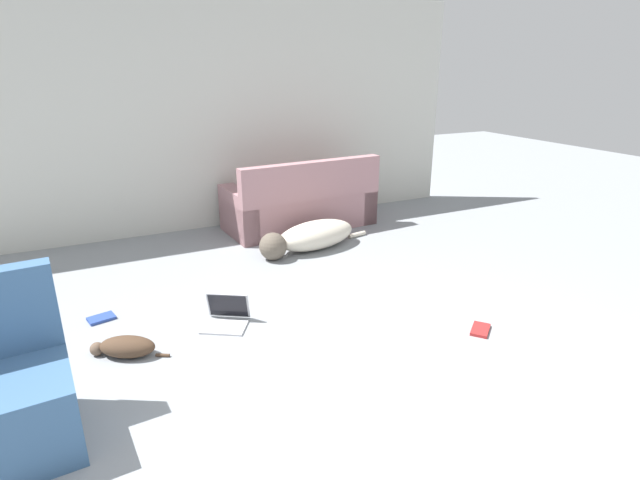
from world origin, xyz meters
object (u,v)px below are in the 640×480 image
Objects in this scene: dog at (310,237)px; laptop_open at (227,314)px; book_blue at (101,318)px; side_chair at (11,397)px; cat at (125,347)px; couch at (301,205)px; book_red at (480,330)px.

dog is 3.29× the size of laptop_open.
book_blue is 1.44m from side_chair.
dog is 2.50m from cat.
couch is 8.30× the size of book_blue.
cat is at bearing 161.70° from book_red.
cat is 2.65m from book_red.
cat is at bearing 21.58° from dog.
cat is 2.33× the size of book_blue.
cat is at bearing -78.94° from book_blue.
book_blue is (-2.45, -1.52, -0.27)m from couch.
dog is at bearing 68.98° from couch.
dog is 2.27m from book_red.
book_red is (1.74, -0.98, -0.07)m from laptop_open.
side_chair is (-2.69, -2.06, 0.15)m from dog.
laptop_open is at bearing 31.40° from dog.
couch is 4.24× the size of laptop_open.
book_blue is at bearing 6.31° from dog.
side_chair reaches higher than dog.
couch is 1.99× the size of side_chair.
dog is at bearing 32.70° from side_chair.
laptop_open is (-1.54, -2.02, -0.21)m from couch.
couch is 0.83m from dog.
book_blue is at bearing -177.42° from laptop_open.
laptop_open is at bearing 150.50° from book_red.
book_blue is at bearing -50.16° from cat.
side_chair reaches higher than couch.
dog reaches higher than laptop_open.
book_blue is 3.03m from book_red.
couch reaches higher than laptop_open.
book_red is at bearing -169.52° from cat.
dog is (-0.24, -0.79, -0.13)m from couch.
couch is 2.55m from laptop_open.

